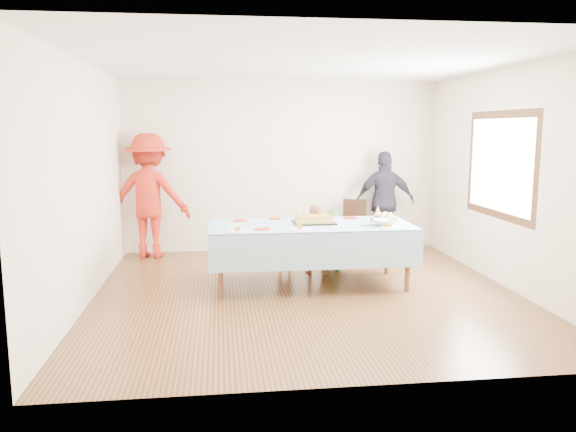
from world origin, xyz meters
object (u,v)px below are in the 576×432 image
Objects in this scene: birthday_cake at (314,220)px; dining_chair at (353,224)px; party_table at (310,228)px; adult_left at (150,196)px.

birthday_cake is 1.95m from dining_chair.
dining_chair is at bearing 60.83° from party_table.
birthday_cake is at bearing -95.79° from dining_chair.
dining_chair is (0.92, 1.68, -0.35)m from birthday_cake.
birthday_cake is (0.05, 0.06, 0.10)m from party_table.
adult_left reaches higher than dining_chair.
birthday_cake is at bearing 49.63° from party_table.
dining_chair is at bearing -172.18° from adult_left.
birthday_cake reaches higher than party_table.
dining_chair is 3.18m from adult_left.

